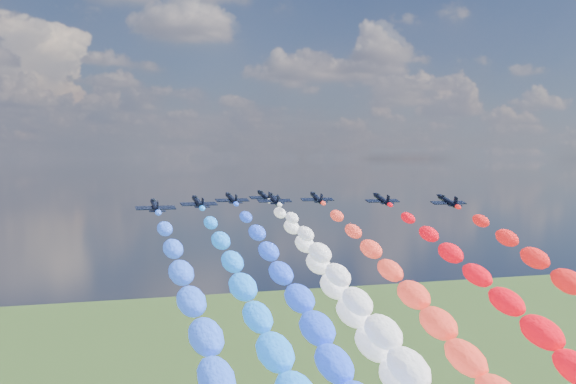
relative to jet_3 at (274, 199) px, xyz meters
name	(u,v)px	position (x,y,z in m)	size (l,w,h in m)	color
jet_0	(155,206)	(-29.92, -16.06, 0.00)	(7.98, 10.70, 2.36)	black
jet_1	(198,202)	(-19.32, -6.52, 0.00)	(7.98, 10.70, 2.36)	black
jet_2	(232,199)	(-9.00, 5.32, 0.00)	(7.98, 10.70, 2.36)	black
trail_2	(325,362)	(-9.00, -58.00, -22.30)	(7.17, 124.97, 49.73)	blue
jet_3	(274,199)	(0.00, 0.00, 0.00)	(7.98, 10.70, 2.36)	black
trail_3	(393,366)	(0.00, -63.32, -22.30)	(7.17, 124.97, 49.73)	silver
jet_4	(264,196)	(1.81, 14.73, 0.00)	(7.98, 10.70, 2.36)	black
trail_4	(364,342)	(1.81, -48.59, -22.30)	(7.17, 124.97, 49.73)	white
jet_5	(317,198)	(11.53, 2.12, 0.00)	(7.98, 10.70, 2.36)	black
trail_5	(451,356)	(11.53, -61.20, -22.30)	(7.17, 124.97, 49.73)	#FC3828
jet_6	(382,199)	(24.13, -8.02, 0.00)	(7.98, 10.70, 2.36)	black
trail_6	(558,366)	(24.13, -71.34, -22.30)	(7.17, 124.97, 49.73)	red
jet_7	(447,201)	(35.19, -19.17, 0.00)	(7.98, 10.70, 2.36)	black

